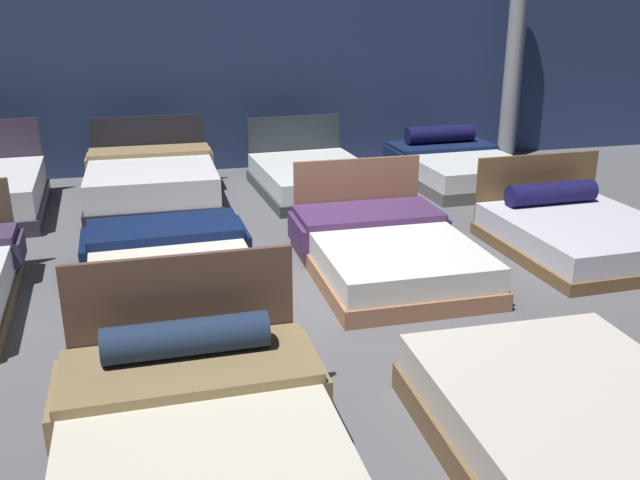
{
  "coord_description": "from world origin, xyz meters",
  "views": [
    {
      "loc": [
        -1.18,
        -5.86,
        2.57
      ],
      "look_at": [
        0.27,
        -0.21,
        0.51
      ],
      "focal_mm": 38.89,
      "sensor_mm": 36.0,
      "label": 1
    }
  ],
  "objects_px": {
    "bed_5": "(171,271)",
    "bed_11": "(457,167)",
    "bed_6": "(386,250)",
    "bed_9": "(152,183)",
    "support_pillar": "(514,51)",
    "bed_10": "(313,178)",
    "bed_1": "(202,465)",
    "bed_7": "(580,233)",
    "bed_2": "(574,427)"
  },
  "relations": [
    {
      "from": "bed_5",
      "to": "bed_11",
      "type": "bearing_deg",
      "value": 33.72
    },
    {
      "from": "bed_5",
      "to": "bed_6",
      "type": "xyz_separation_m",
      "value": [
        2.07,
        0.02,
        0.0
      ]
    },
    {
      "from": "bed_9",
      "to": "support_pillar",
      "type": "xyz_separation_m",
      "value": [
        5.76,
        1.27,
        1.47
      ]
    },
    {
      "from": "bed_10",
      "to": "support_pillar",
      "type": "xyz_separation_m",
      "value": [
        3.6,
        1.24,
        1.55
      ]
    },
    {
      "from": "bed_10",
      "to": "bed_1",
      "type": "bearing_deg",
      "value": -112.13
    },
    {
      "from": "bed_7",
      "to": "support_pillar",
      "type": "distance_m",
      "value": 4.74
    },
    {
      "from": "bed_1",
      "to": "bed_2",
      "type": "distance_m",
      "value": 2.14
    },
    {
      "from": "bed_2",
      "to": "bed_11",
      "type": "distance_m",
      "value": 6.4
    },
    {
      "from": "bed_1",
      "to": "bed_5",
      "type": "bearing_deg",
      "value": 89.73
    },
    {
      "from": "bed_11",
      "to": "bed_9",
      "type": "bearing_deg",
      "value": 178.44
    },
    {
      "from": "bed_11",
      "to": "support_pillar",
      "type": "xyz_separation_m",
      "value": [
        1.45,
        1.24,
        1.52
      ]
    },
    {
      "from": "bed_2",
      "to": "support_pillar",
      "type": "height_order",
      "value": "support_pillar"
    },
    {
      "from": "bed_5",
      "to": "bed_11",
      "type": "distance_m",
      "value": 5.2
    },
    {
      "from": "bed_5",
      "to": "bed_10",
      "type": "height_order",
      "value": "bed_10"
    },
    {
      "from": "bed_1",
      "to": "support_pillar",
      "type": "relative_size",
      "value": 0.6
    },
    {
      "from": "bed_1",
      "to": "bed_9",
      "type": "height_order",
      "value": "bed_1"
    },
    {
      "from": "bed_7",
      "to": "bed_10",
      "type": "distance_m",
      "value": 3.69
    },
    {
      "from": "bed_7",
      "to": "bed_6",
      "type": "bearing_deg",
      "value": 178.46
    },
    {
      "from": "bed_6",
      "to": "support_pillar",
      "type": "height_order",
      "value": "support_pillar"
    },
    {
      "from": "bed_7",
      "to": "support_pillar",
      "type": "relative_size",
      "value": 0.56
    },
    {
      "from": "bed_9",
      "to": "bed_7",
      "type": "bearing_deg",
      "value": -34.07
    },
    {
      "from": "bed_10",
      "to": "bed_11",
      "type": "height_order",
      "value": "bed_10"
    },
    {
      "from": "bed_7",
      "to": "bed_9",
      "type": "relative_size",
      "value": 0.96
    },
    {
      "from": "bed_5",
      "to": "bed_6",
      "type": "bearing_deg",
      "value": -1.13
    },
    {
      "from": "bed_2",
      "to": "support_pillar",
      "type": "relative_size",
      "value": 0.57
    },
    {
      "from": "bed_1",
      "to": "bed_10",
      "type": "bearing_deg",
      "value": 70.38
    },
    {
      "from": "bed_2",
      "to": "bed_5",
      "type": "relative_size",
      "value": 0.92
    },
    {
      "from": "support_pillar",
      "to": "bed_11",
      "type": "bearing_deg",
      "value": -139.41
    },
    {
      "from": "bed_7",
      "to": "bed_11",
      "type": "relative_size",
      "value": 0.91
    },
    {
      "from": "bed_9",
      "to": "bed_10",
      "type": "relative_size",
      "value": 0.97
    },
    {
      "from": "bed_11",
      "to": "bed_2",
      "type": "bearing_deg",
      "value": -111.07
    },
    {
      "from": "bed_6",
      "to": "bed_10",
      "type": "relative_size",
      "value": 1.04
    },
    {
      "from": "bed_2",
      "to": "support_pillar",
      "type": "bearing_deg",
      "value": 65.23
    },
    {
      "from": "bed_2",
      "to": "support_pillar",
      "type": "distance_m",
      "value": 8.25
    },
    {
      "from": "bed_2",
      "to": "bed_10",
      "type": "distance_m",
      "value": 6.04
    },
    {
      "from": "bed_2",
      "to": "bed_6",
      "type": "xyz_separation_m",
      "value": [
        -0.07,
        3.05,
        0.01
      ]
    },
    {
      "from": "bed_7",
      "to": "bed_11",
      "type": "xyz_separation_m",
      "value": [
        -0.0,
        3.0,
        0.02
      ]
    },
    {
      "from": "bed_11",
      "to": "bed_7",
      "type": "bearing_deg",
      "value": -91.93
    },
    {
      "from": "bed_10",
      "to": "bed_6",
      "type": "bearing_deg",
      "value": -93.21
    },
    {
      "from": "bed_2",
      "to": "bed_9",
      "type": "distance_m",
      "value": 6.41
    },
    {
      "from": "bed_6",
      "to": "bed_11",
      "type": "xyz_separation_m",
      "value": [
        2.16,
        3.0,
        0.02
      ]
    },
    {
      "from": "bed_5",
      "to": "bed_9",
      "type": "distance_m",
      "value": 2.99
    },
    {
      "from": "bed_10",
      "to": "bed_7",
      "type": "bearing_deg",
      "value": -57.25
    },
    {
      "from": "bed_6",
      "to": "bed_9",
      "type": "distance_m",
      "value": 3.66
    },
    {
      "from": "bed_1",
      "to": "bed_9",
      "type": "bearing_deg",
      "value": 90.41
    },
    {
      "from": "bed_2",
      "to": "bed_11",
      "type": "relative_size",
      "value": 0.92
    },
    {
      "from": "bed_5",
      "to": "bed_9",
      "type": "bearing_deg",
      "value": 89.74
    },
    {
      "from": "bed_2",
      "to": "bed_5",
      "type": "height_order",
      "value": "bed_5"
    },
    {
      "from": "bed_5",
      "to": "support_pillar",
      "type": "bearing_deg",
      "value": 35.08
    },
    {
      "from": "bed_1",
      "to": "bed_5",
      "type": "distance_m",
      "value": 2.95
    }
  ]
}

